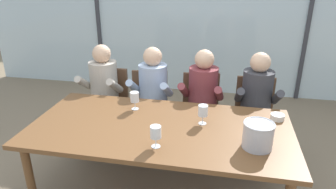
{
  "coord_description": "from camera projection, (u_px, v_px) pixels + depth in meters",
  "views": [
    {
      "loc": [
        0.52,
        -2.28,
        1.98
      ],
      "look_at": [
        0.0,
        0.35,
        0.87
      ],
      "focal_mm": 32.84,
      "sensor_mm": 36.0,
      "label": 1
    }
  ],
  "objects": [
    {
      "name": "ground",
      "position": [
        178.0,
        140.0,
        3.82
      ],
      "size": [
        14.0,
        14.0,
        0.0
      ],
      "primitive_type": "plane",
      "color": "#847056"
    },
    {
      "name": "window_glass_panel",
      "position": [
        197.0,
        14.0,
        4.87
      ],
      "size": [
        7.44,
        0.03,
        2.6
      ],
      "primitive_type": "cube",
      "color": "silver",
      "rests_on": "ground"
    },
    {
      "name": "window_mullion_left",
      "position": [
        98.0,
        11.0,
        5.16
      ],
      "size": [
        0.06,
        0.06,
        2.6
      ],
      "primitive_type": "cube",
      "color": "#38383D",
      "rests_on": "ground"
    },
    {
      "name": "window_mullion_right",
      "position": [
        309.0,
        17.0,
        4.55
      ],
      "size": [
        0.06,
        0.06,
        2.6
      ],
      "primitive_type": "cube",
      "color": "#38383D",
      "rests_on": "ground"
    },
    {
      "name": "hillside_vineyard",
      "position": [
        213.0,
        2.0,
        8.98
      ],
      "size": [
        13.44,
        2.4,
        2.12
      ],
      "primitive_type": "cube",
      "color": "#568942",
      "rests_on": "ground"
    },
    {
      "name": "dining_table",
      "position": [
        160.0,
        132.0,
        2.66
      ],
      "size": [
        2.24,
        1.09,
        0.72
      ],
      "color": "brown",
      "rests_on": "ground"
    },
    {
      "name": "chair_near_curtain",
      "position": [
        109.0,
        99.0,
        3.73
      ],
      "size": [
        0.44,
        0.44,
        0.87
      ],
      "rotation": [
        0.0,
        0.0,
        -0.0
      ],
      "color": "brown",
      "rests_on": "ground"
    },
    {
      "name": "chair_left_of_center",
      "position": [
        149.0,
        103.0,
        3.63
      ],
      "size": [
        0.5,
        0.5,
        0.87
      ],
      "rotation": [
        0.0,
        0.0,
        0.15
      ],
      "color": "brown",
      "rests_on": "ground"
    },
    {
      "name": "chair_center",
      "position": [
        201.0,
        106.0,
        3.55
      ],
      "size": [
        0.49,
        0.49,
        0.87
      ],
      "rotation": [
        0.0,
        0.0,
        0.12
      ],
      "color": "brown",
      "rests_on": "ground"
    },
    {
      "name": "chair_right_of_center",
      "position": [
        254.0,
        111.0,
        3.43
      ],
      "size": [
        0.45,
        0.45,
        0.87
      ],
      "rotation": [
        0.0,
        0.0,
        0.03
      ],
      "color": "brown",
      "rests_on": "ground"
    },
    {
      "name": "person_beige_jumper",
      "position": [
        102.0,
        90.0,
        3.56
      ],
      "size": [
        0.47,
        0.62,
        1.19
      ],
      "rotation": [
        0.0,
        0.0,
        -0.04
      ],
      "color": "#B7AD9E",
      "rests_on": "ground"
    },
    {
      "name": "person_pale_blue_shirt",
      "position": [
        151.0,
        93.0,
        3.45
      ],
      "size": [
        0.47,
        0.62,
        1.19
      ],
      "rotation": [
        0.0,
        0.0,
        -0.05
      ],
      "color": "#9EB2D1",
      "rests_on": "ground"
    },
    {
      "name": "person_maroon_top",
      "position": [
        202.0,
        97.0,
        3.35
      ],
      "size": [
        0.48,
        0.63,
        1.19
      ],
      "rotation": [
        0.0,
        0.0,
        -0.07
      ],
      "color": "brown",
      "rests_on": "ground"
    },
    {
      "name": "person_charcoal_jacket",
      "position": [
        257.0,
        101.0,
        3.24
      ],
      "size": [
        0.47,
        0.62,
        1.19
      ],
      "rotation": [
        0.0,
        0.0,
        0.03
      ],
      "color": "#38383D",
      "rests_on": "ground"
    },
    {
      "name": "ice_bucket_primary",
      "position": [
        258.0,
        135.0,
        2.29
      ],
      "size": [
        0.23,
        0.23,
        0.2
      ],
      "color": "#B7B7BC",
      "rests_on": "dining_table"
    },
    {
      "name": "tasting_bowl",
      "position": [
        277.0,
        117.0,
        2.74
      ],
      "size": [
        0.12,
        0.12,
        0.05
      ],
      "primitive_type": "cylinder",
      "color": "silver",
      "rests_on": "dining_table"
    },
    {
      "name": "wine_glass_by_left_taster",
      "position": [
        203.0,
        111.0,
        2.63
      ],
      "size": [
        0.08,
        0.08,
        0.17
      ],
      "color": "silver",
      "rests_on": "dining_table"
    },
    {
      "name": "wine_glass_near_bucket",
      "position": [
        135.0,
        98.0,
        2.91
      ],
      "size": [
        0.08,
        0.08,
        0.17
      ],
      "color": "silver",
      "rests_on": "dining_table"
    },
    {
      "name": "wine_glass_center_pour",
      "position": [
        156.0,
        133.0,
        2.29
      ],
      "size": [
        0.08,
        0.08,
        0.17
      ],
      "color": "silver",
      "rests_on": "dining_table"
    }
  ]
}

